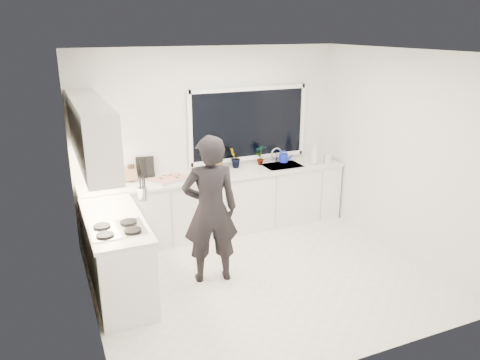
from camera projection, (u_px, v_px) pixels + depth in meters
name	position (u px, v px, depth m)	size (l,w,h in m)	color
floor	(261.00, 276.00, 5.83)	(4.00, 3.50, 0.02)	beige
wall_back	(211.00, 140.00, 6.94)	(4.00, 0.02, 2.70)	white
wall_left	(81.00, 196.00, 4.65)	(0.02, 3.50, 2.70)	white
wall_right	(400.00, 154.00, 6.16)	(0.02, 3.50, 2.70)	white
ceiling	(265.00, 51.00, 4.98)	(4.00, 3.50, 0.02)	white
window	(249.00, 124.00, 7.07)	(1.80, 0.02, 1.00)	black
base_cabinets_back	(219.00, 204.00, 6.95)	(3.92, 0.58, 0.88)	white
base_cabinets_left	(117.00, 257.00, 5.37)	(0.58, 1.60, 0.88)	white
countertop_back	(219.00, 175.00, 6.80)	(3.94, 0.62, 0.04)	silver
countertop_left	(114.00, 220.00, 5.22)	(0.62, 1.60, 0.04)	silver
upper_cabinets	(91.00, 131.00, 5.19)	(0.34, 2.10, 0.70)	white
sink	(282.00, 168.00, 7.22)	(0.58, 0.42, 0.14)	silver
faucet	(276.00, 155.00, 7.34)	(0.03, 0.03, 0.22)	silver
stovetop	(117.00, 229.00, 4.90)	(0.56, 0.48, 0.03)	black
person	(210.00, 210.00, 5.49)	(0.66, 0.43, 1.81)	black
pizza_tray	(170.00, 179.00, 6.50)	(0.51, 0.38, 0.03)	#B2B2B6
pizza	(170.00, 178.00, 6.49)	(0.47, 0.33, 0.01)	#A92216
watering_can	(284.00, 158.00, 7.36)	(0.14, 0.14, 0.13)	#1423C0
paper_towel_roll	(118.00, 175.00, 6.32)	(0.11, 0.11, 0.26)	white
knife_block	(131.00, 174.00, 6.43)	(0.13, 0.10, 0.22)	#936844
utensil_crock	(143.00, 194.00, 5.75)	(0.13, 0.13, 0.16)	silver
picture_frame_large	(147.00, 168.00, 6.60)	(0.22, 0.02, 0.28)	black
picture_frame_small	(145.00, 167.00, 6.59)	(0.25, 0.02, 0.30)	black
herb_plants	(228.00, 159.00, 6.98)	(1.01, 0.37, 0.32)	#26662D
soap_bottles	(318.00, 155.00, 7.22)	(0.38, 0.17, 0.33)	#D8BF66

